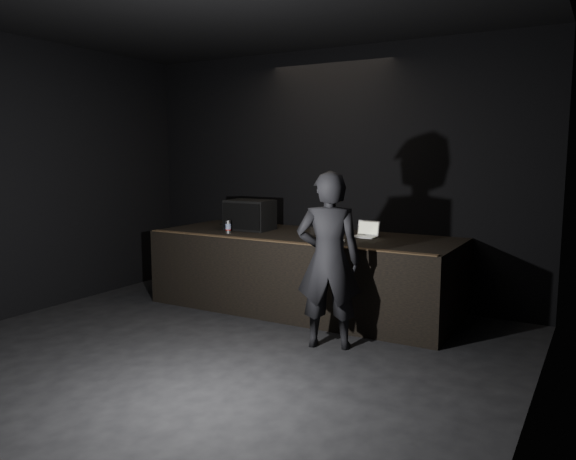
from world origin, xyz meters
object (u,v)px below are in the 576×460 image
(laptop, at_px, (366,233))
(beer_can, at_px, (228,227))
(stage_monitor, at_px, (250,215))
(person, at_px, (329,260))
(stage_riser, at_px, (304,272))

(laptop, height_order, beer_can, laptop)
(stage_monitor, relative_size, person, 0.34)
(stage_riser, xyz_separation_m, person, (0.93, -1.19, 0.44))
(beer_can, height_order, person, person)
(stage_monitor, distance_m, laptop, 1.69)
(stage_monitor, bearing_deg, stage_riser, -3.74)
(laptop, xyz_separation_m, beer_can, (-1.72, -0.62, 0.03))
(stage_riser, height_order, beer_can, beer_can)
(stage_riser, relative_size, beer_can, 23.28)
(laptop, relative_size, person, 0.16)
(stage_riser, distance_m, beer_can, 1.17)
(stage_riser, relative_size, stage_monitor, 6.29)
(stage_riser, relative_size, laptop, 13.70)
(stage_riser, xyz_separation_m, laptop, (0.79, 0.20, 0.55))
(stage_monitor, height_order, beer_can, stage_monitor)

